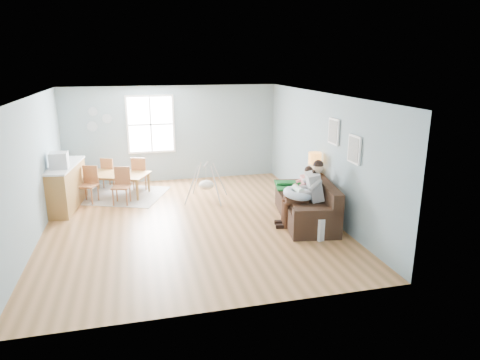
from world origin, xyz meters
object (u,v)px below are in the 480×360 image
object	(u,v)px
chair_nw	(109,171)
baby_swing	(206,184)
sofa	(308,206)
chair_ne	(140,171)
storage_cube	(321,227)
dining_table	(116,185)
father	(306,191)
counter	(66,186)
toddler	(303,183)
monitor	(59,160)
chair_se	(122,183)
chair_sw	(89,182)
floor_lamp	(315,163)

from	to	relation	value
chair_nw	baby_swing	size ratio (longest dim) A/B	0.71
sofa	chair_ne	xyz separation A→B (m)	(-3.50, 3.24, 0.19)
storage_cube	dining_table	distance (m)	5.51
dining_table	baby_swing	distance (m)	2.40
father	counter	world-z (taller)	father
chair_nw	storage_cube	bearing A→B (deg)	-47.15
chair_ne	counter	distance (m)	2.03
toddler	dining_table	bearing A→B (deg)	147.05
sofa	monitor	distance (m)	5.62
storage_cube	chair_nw	world-z (taller)	chair_nw
sofa	dining_table	world-z (taller)	sofa
baby_swing	sofa	bearing A→B (deg)	-44.19
toddler	baby_swing	distance (m)	2.53
sofa	chair_nw	xyz separation A→B (m)	(-4.30, 3.57, 0.15)
chair_se	chair_nw	size ratio (longest dim) A/B	1.05
father	dining_table	distance (m)	5.06
chair_sw	chair_se	distance (m)	0.84
chair_sw	father	bearing A→B (deg)	-31.51
chair_sw	counter	bearing A→B (deg)	-146.78
floor_lamp	chair_se	bearing A→B (deg)	157.48
dining_table	baby_swing	bearing A→B (deg)	-0.02
monitor	sofa	bearing A→B (deg)	-19.00
father	chair_se	xyz separation A→B (m)	(-3.75, 2.46, -0.26)
floor_lamp	dining_table	distance (m)	5.11
toddler	storage_cube	size ratio (longest dim) A/B	1.91
father	chair_sw	size ratio (longest dim) A/B	1.60
chair_nw	counter	world-z (taller)	counter
counter	baby_swing	bearing A→B (deg)	-5.00
storage_cube	monitor	size ratio (longest dim) A/B	1.28
chair_se	father	bearing A→B (deg)	-33.29
counter	monitor	size ratio (longest dim) A/B	5.01
chair_nw	chair_ne	bearing A→B (deg)	-22.25
sofa	dining_table	size ratio (longest dim) A/B	1.48
baby_swing	chair_sw	bearing A→B (deg)	167.71
floor_lamp	storage_cube	distance (m)	1.70
toddler	floor_lamp	size ratio (longest dim) A/B	0.67
counter	monitor	distance (m)	0.78
chair_sw	monitor	distance (m)	1.12
toddler	chair_nw	world-z (taller)	toddler
storage_cube	monitor	distance (m)	5.90
floor_lamp	sofa	bearing A→B (deg)	-124.42
toddler	counter	world-z (taller)	toddler
dining_table	chair_ne	world-z (taller)	chair_ne
chair_nw	chair_se	bearing A→B (deg)	-75.95
chair_ne	chair_nw	bearing A→B (deg)	157.75
monitor	chair_ne	bearing A→B (deg)	39.37
chair_sw	chair_se	world-z (taller)	same
chair_sw	chair_nw	size ratio (longest dim) A/B	1.05
sofa	counter	xyz separation A→B (m)	(-5.21, 2.16, 0.21)
chair_nw	floor_lamp	bearing A→B (deg)	-34.52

